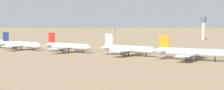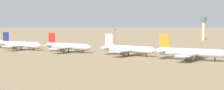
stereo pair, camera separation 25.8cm
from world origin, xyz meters
The scene contains 8 objects.
ground centered at (0.00, 0.00, 0.00)m, with size 4000.00×4000.00×0.00m, color #9E8460.
ridge_far_west centered at (-473.15, 997.99, 60.20)m, with size 238.19×222.85×120.41m, color slate.
parked_jet_navy_1 centered at (-65.72, -3.83, 4.25)m, with size 39.20×32.93×12.96m.
parked_jet_red_2 centered at (-23.87, -0.76, 4.33)m, with size 39.93×33.42×13.23m.
parked_jet_white_3 centered at (23.22, -0.29, 4.37)m, with size 40.41×33.98×13.35m.
parked_jet_orange_4 centered at (65.51, -5.17, 4.60)m, with size 42.48×35.73×14.03m.
control_tower centered at (2.94, 196.75, 15.04)m, with size 5.20×5.20×24.92m.
light_pole_west centered at (-35.06, 79.04, 8.31)m, with size 1.80×0.50×14.25m.
Camera 2 is at (143.96, -209.95, 23.18)m, focal length 62.99 mm.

